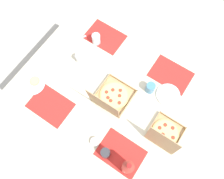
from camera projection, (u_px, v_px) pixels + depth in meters
The scene contains 20 objects.
ground_plane at pixel (112, 113), 2.84m from camera, with size 6.00×6.00×0.00m, color beige.
dining_table at pixel (112, 93), 2.21m from camera, with size 1.60×1.13×0.77m.
placemat_near_left at pixel (171, 75), 2.17m from camera, with size 0.36×0.26×0.00m, color red.
placemat_near_right at pixel (105, 37), 2.32m from camera, with size 0.36×0.26×0.00m, color red.
placemat_far_left at pixel (121, 153), 1.92m from camera, with size 0.36×0.26×0.00m, color red.
placemat_far_right at pixel (50, 105), 2.07m from camera, with size 0.36×0.26×0.00m, color red.
pizza_box_edge_far at pixel (112, 97), 2.04m from camera, with size 0.29×0.32×0.33m.
pizza_box_corner_left at pixel (165, 134), 1.93m from camera, with size 0.25×0.26×0.29m.
plate_far_left at pixel (168, 95), 2.09m from camera, with size 0.21×0.21×0.02m.
plate_middle at pixel (33, 83), 2.13m from camera, with size 0.23×0.23×0.03m.
soda_bottle at pixel (128, 167), 1.76m from camera, with size 0.09×0.09×0.32m.
cup_red at pixel (105, 153), 1.87m from camera, with size 0.07×0.07×0.11m, color #333338.
cup_clear_left at pixel (79, 58), 2.18m from camera, with size 0.07×0.07×0.09m, color silver.
cup_clear_right at pixel (96, 39), 2.25m from camera, with size 0.08×0.08×0.11m, color silver.
cup_spare at pixel (150, 88), 2.07m from camera, with size 0.08×0.08×0.10m, color teal.
condiment_bowl at pixel (95, 142), 1.94m from camera, with size 0.07×0.07×0.04m, color white.
fork_by_far_left at pixel (140, 57), 2.23m from camera, with size 0.19×0.02×0.01m, color #B7B7BC.
knife_by_near_right at pixel (76, 40), 2.30m from camera, with size 0.21×0.02×0.01m, color #B7B7BC.
knife_by_near_left at pixel (65, 92), 2.11m from camera, with size 0.21×0.02×0.01m, color #B7B7BC.
fork_by_far_right at pixel (75, 121), 2.02m from camera, with size 0.19×0.02×0.01m, color #B7B7BC.
Camera 1 is at (-0.43, 0.64, 2.75)m, focal length 38.71 mm.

